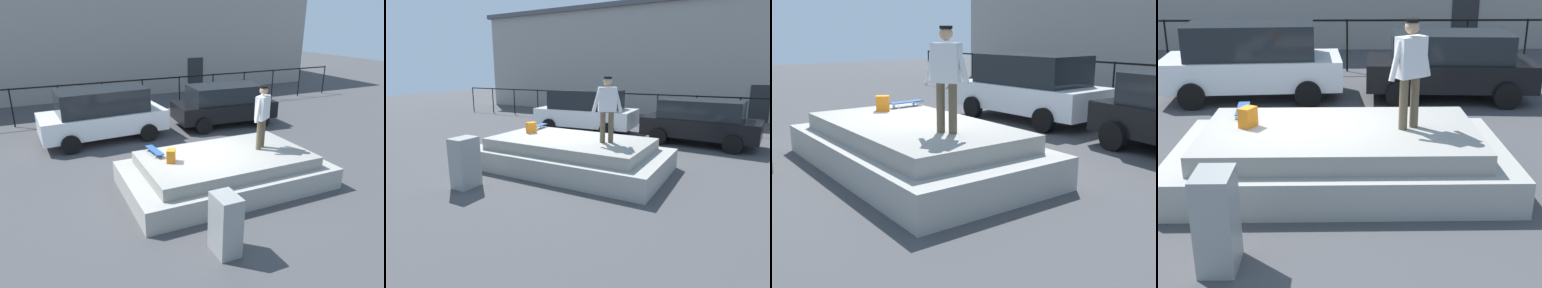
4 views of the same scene
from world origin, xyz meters
The scene contains 10 objects.
ground_plane centered at (0.00, 0.00, 0.00)m, with size 60.00×60.00×0.00m, color #424244.
concrete_ledge centered at (0.70, -0.39, 0.40)m, with size 5.37×2.99×0.87m.
skateboarder centered at (1.80, -0.37, 1.88)m, with size 0.74×0.50×1.73m.
skateboard centered at (-1.00, 0.42, 0.97)m, with size 0.28×0.83×0.12m.
backpack centered at (-0.79, -0.26, 1.04)m, with size 0.28×0.20×0.33m, color orange.
car_white_hatchback_near centered at (-1.51, 4.77, 0.99)m, with size 4.56×2.43×1.89m.
car_black_hatchback_mid centered at (3.45, 4.60, 0.89)m, with size 4.25×2.26×1.68m.
utility_box centered at (-0.74, -2.94, 0.61)m, with size 0.44×0.60×1.22m, color gray.
fence_row centered at (0.00, 7.82, 1.12)m, with size 24.06×0.06×1.61m.
warehouse_building centered at (0.00, 15.63, 3.48)m, with size 27.67×8.28×6.94m.
Camera 2 is at (5.13, -7.94, 2.76)m, focal length 29.47 mm.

